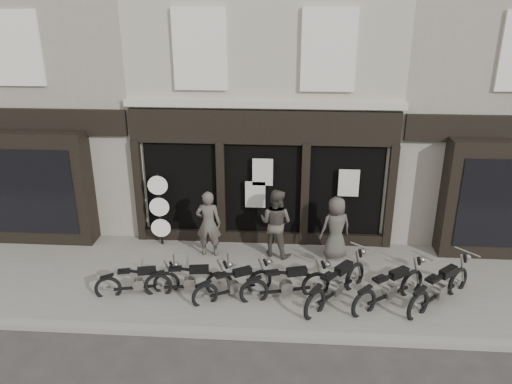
# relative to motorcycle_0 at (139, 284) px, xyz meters

# --- Properties ---
(ground_plane) EXTENTS (90.00, 90.00, 0.00)m
(ground_plane) POSITION_rel_motorcycle_0_xyz_m (2.74, -0.06, -0.37)
(ground_plane) COLOR #2D2B28
(ground_plane) RESTS_ON ground
(pavement) EXTENTS (30.00, 4.20, 0.12)m
(pavement) POSITION_rel_motorcycle_0_xyz_m (2.74, 0.84, -0.31)
(pavement) COLOR #68645C
(pavement) RESTS_ON ground_plane
(kerb) EXTENTS (30.00, 0.25, 0.13)m
(kerb) POSITION_rel_motorcycle_0_xyz_m (2.74, -1.31, -0.31)
(kerb) COLOR gray
(kerb) RESTS_ON ground_plane
(central_building) EXTENTS (7.30, 6.22, 8.34)m
(central_building) POSITION_rel_motorcycle_0_xyz_m (2.74, 5.89, 3.71)
(central_building) COLOR #A89F90
(central_building) RESTS_ON ground
(neighbour_left) EXTENTS (5.60, 6.73, 8.34)m
(neighbour_left) POSITION_rel_motorcycle_0_xyz_m (-3.61, 5.84, 3.67)
(neighbour_left) COLOR gray
(neighbour_left) RESTS_ON ground
(neighbour_right) EXTENTS (5.60, 6.73, 8.34)m
(neighbour_right) POSITION_rel_motorcycle_0_xyz_m (9.09, 5.84, 3.67)
(neighbour_right) COLOR gray
(neighbour_right) RESTS_ON ground
(motorcycle_0) EXTENTS (1.93, 0.74, 0.94)m
(motorcycle_0) POSITION_rel_motorcycle_0_xyz_m (0.00, 0.00, 0.00)
(motorcycle_0) COLOR black
(motorcycle_0) RESTS_ON ground
(motorcycle_1) EXTENTS (2.07, 0.58, 0.99)m
(motorcycle_1) POSITION_rel_motorcycle_0_xyz_m (1.20, 0.09, 0.02)
(motorcycle_1) COLOR black
(motorcycle_1) RESTS_ON ground
(motorcycle_2) EXTENTS (1.82, 1.22, 0.96)m
(motorcycle_2) POSITION_rel_motorcycle_0_xyz_m (2.24, 0.03, 0.01)
(motorcycle_2) COLOR black
(motorcycle_2) RESTS_ON ground
(motorcycle_3) EXTENTS (2.10, 0.89, 1.03)m
(motorcycle_3) POSITION_rel_motorcycle_0_xyz_m (3.45, 0.07, 0.04)
(motorcycle_3) COLOR black
(motorcycle_3) RESTS_ON ground
(motorcycle_4) EXTENTS (1.68, 1.97, 1.12)m
(motorcycle_4) POSITION_rel_motorcycle_0_xyz_m (4.59, 0.06, 0.07)
(motorcycle_4) COLOR black
(motorcycle_4) RESTS_ON ground
(motorcycle_5) EXTENTS (1.93, 1.58, 1.08)m
(motorcycle_5) POSITION_rel_motorcycle_0_xyz_m (5.78, 0.02, 0.06)
(motorcycle_5) COLOR black
(motorcycle_5) RESTS_ON ground
(motorcycle_6) EXTENTS (1.87, 1.76, 1.11)m
(motorcycle_6) POSITION_rel_motorcycle_0_xyz_m (6.91, 0.09, 0.07)
(motorcycle_6) COLOR black
(motorcycle_6) RESTS_ON ground
(man_left) EXTENTS (0.67, 0.44, 1.82)m
(man_left) POSITION_rel_motorcycle_0_xyz_m (1.35, 2.01, 0.66)
(man_left) COLOR #49433C
(man_left) RESTS_ON pavement
(man_centre) EXTENTS (1.12, 1.02, 1.87)m
(man_centre) POSITION_rel_motorcycle_0_xyz_m (3.13, 2.14, 0.68)
(man_centre) COLOR #443F37
(man_centre) RESTS_ON pavement
(man_right) EXTENTS (0.97, 0.80, 1.70)m
(man_right) POSITION_rel_motorcycle_0_xyz_m (4.71, 2.11, 0.60)
(man_right) COLOR #433F38
(man_right) RESTS_ON pavement
(advert_sign_post) EXTENTS (0.55, 0.35, 2.24)m
(advert_sign_post) POSITION_rel_motorcycle_0_xyz_m (-0.07, 2.51, 0.72)
(advert_sign_post) COLOR black
(advert_sign_post) RESTS_ON ground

